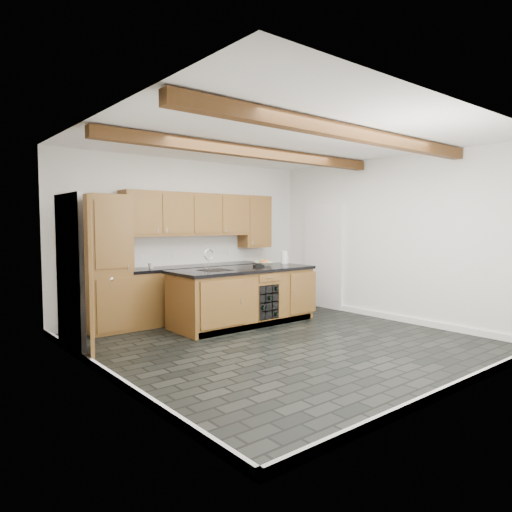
{
  "coord_description": "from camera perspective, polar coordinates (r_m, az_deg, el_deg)",
  "views": [
    {
      "loc": [
        -4.27,
        -4.64,
        1.65
      ],
      "look_at": [
        0.17,
        0.8,
        1.16
      ],
      "focal_mm": 32.0,
      "sensor_mm": 36.0,
      "label": 1
    }
  ],
  "objects": [
    {
      "name": "ground",
      "position": [
        6.52,
        3.33,
        -10.7
      ],
      "size": [
        5.0,
        5.0,
        0.0
      ],
      "primitive_type": "plane",
      "color": "black",
      "rests_on": "ground"
    },
    {
      "name": "mug",
      "position": [
        7.64,
        -13.0,
        -1.18
      ],
      "size": [
        0.13,
        0.13,
        0.1
      ],
      "primitive_type": "imported",
      "rotation": [
        0.0,
        0.0,
        -0.28
      ],
      "color": "white",
      "rests_on": "back_cabinetry"
    },
    {
      "name": "fruit_bowl",
      "position": [
        7.9,
        0.96,
        -0.99
      ],
      "size": [
        0.33,
        0.33,
        0.07
      ],
      "primitive_type": "imported",
      "rotation": [
        0.0,
        0.0,
        -0.1
      ],
      "color": "beige",
      "rests_on": "island"
    },
    {
      "name": "paper_towel",
      "position": [
        8.39,
        3.59,
        -0.16
      ],
      "size": [
        0.12,
        0.12,
        0.23
      ],
      "primitive_type": "cylinder",
      "color": "white",
      "rests_on": "island"
    },
    {
      "name": "faucet",
      "position": [
        7.24,
        -5.28,
        -1.49
      ],
      "size": [
        0.45,
        0.4,
        0.34
      ],
      "color": "black",
      "rests_on": "island"
    },
    {
      "name": "kitchen_scale",
      "position": [
        7.7,
        0.34,
        -1.21
      ],
      "size": [
        0.18,
        0.12,
        0.05
      ],
      "rotation": [
        0.0,
        0.0,
        -0.13
      ],
      "color": "black",
      "rests_on": "island"
    },
    {
      "name": "island",
      "position": [
        7.58,
        -1.54,
        -5.02
      ],
      "size": [
        2.48,
        0.96,
        0.93
      ],
      "color": "brown",
      "rests_on": "ground"
    },
    {
      "name": "room_shell",
      "position": [
        6.66,
        -0.25,
        2.9
      ],
      "size": [
        5.01,
        5.0,
        5.0
      ],
      "color": "white",
      "rests_on": "ground"
    },
    {
      "name": "fruit_cluster",
      "position": [
        7.9,
        0.96,
        -0.71
      ],
      "size": [
        0.16,
        0.17,
        0.07
      ],
      "color": "red",
      "rests_on": "fruit_bowl"
    },
    {
      "name": "back_cabinetry",
      "position": [
        7.93,
        -9.67,
        -0.93
      ],
      "size": [
        3.65,
        0.62,
        2.2
      ],
      "color": "brown",
      "rests_on": "ground"
    }
  ]
}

